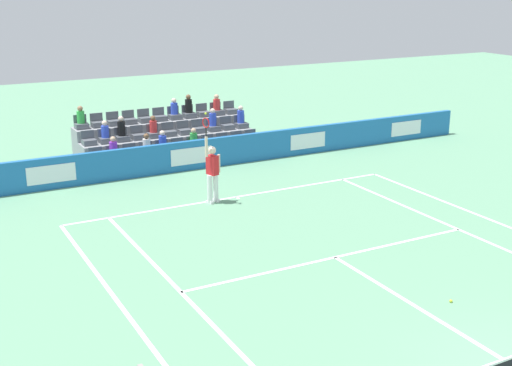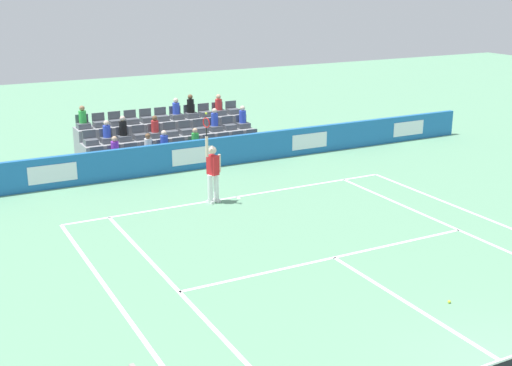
% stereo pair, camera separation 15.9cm
% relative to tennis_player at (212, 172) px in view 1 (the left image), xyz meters
% --- Properties ---
extents(line_baseline, '(10.97, 0.10, 0.01)m').
position_rel_tennis_player_xyz_m(line_baseline, '(-0.87, -0.15, -0.99)').
color(line_baseline, white).
rests_on(line_baseline, ground).
extents(line_service, '(8.23, 0.10, 0.01)m').
position_rel_tennis_player_xyz_m(line_service, '(-0.87, 5.34, -0.99)').
color(line_service, white).
rests_on(line_service, ground).
extents(line_centre_service, '(0.10, 6.40, 0.01)m').
position_rel_tennis_player_xyz_m(line_centre_service, '(-0.87, 8.54, -0.99)').
color(line_centre_service, white).
rests_on(line_centre_service, ground).
extents(line_singles_sideline_left, '(0.10, 11.89, 0.01)m').
position_rel_tennis_player_xyz_m(line_singles_sideline_left, '(3.24, 5.80, -0.99)').
color(line_singles_sideline_left, white).
rests_on(line_singles_sideline_left, ground).
extents(line_singles_sideline_right, '(0.10, 11.89, 0.01)m').
position_rel_tennis_player_xyz_m(line_singles_sideline_right, '(-4.99, 5.80, -0.99)').
color(line_singles_sideline_right, white).
rests_on(line_singles_sideline_right, ground).
extents(line_doubles_sideline_left, '(0.10, 11.89, 0.01)m').
position_rel_tennis_player_xyz_m(line_doubles_sideline_left, '(4.61, 5.80, -0.99)').
color(line_doubles_sideline_left, white).
rests_on(line_doubles_sideline_left, ground).
extents(line_doubles_sideline_right, '(0.10, 11.89, 0.01)m').
position_rel_tennis_player_xyz_m(line_doubles_sideline_right, '(-6.36, 5.80, -0.99)').
color(line_doubles_sideline_right, white).
rests_on(line_doubles_sideline_right, ground).
extents(line_centre_mark, '(0.10, 0.20, 0.01)m').
position_rel_tennis_player_xyz_m(line_centre_mark, '(-0.87, -0.05, -0.99)').
color(line_centre_mark, white).
rests_on(line_centre_mark, ground).
extents(sponsor_barrier, '(24.72, 0.22, 1.07)m').
position_rel_tennis_player_xyz_m(sponsor_barrier, '(-0.87, -3.80, -0.46)').
color(sponsor_barrier, '#1E66AD').
rests_on(sponsor_barrier, ground).
extents(tennis_player, '(0.54, 0.42, 2.85)m').
position_rel_tennis_player_xyz_m(tennis_player, '(0.00, 0.00, 0.00)').
color(tennis_player, white).
rests_on(tennis_player, ground).
extents(stadium_stand, '(6.82, 2.85, 2.20)m').
position_rel_tennis_player_xyz_m(stadium_stand, '(-0.87, -6.11, -0.43)').
color(stadium_stand, gray).
rests_on(stadium_stand, ground).
extents(loose_tennis_ball, '(0.07, 0.07, 0.07)m').
position_rel_tennis_player_xyz_m(loose_tennis_ball, '(-1.66, 8.53, -0.96)').
color(loose_tennis_ball, '#D1E533').
rests_on(loose_tennis_ball, ground).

